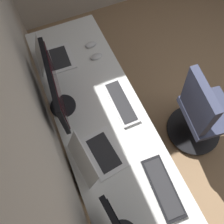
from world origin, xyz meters
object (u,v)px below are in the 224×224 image
(monitor_primary, at_px, (56,88))
(laptop_leftmost, at_px, (52,57))
(keyboard_spare, at_px, (163,188))
(office_chair, at_px, (201,115))
(drawer_pedestal, at_px, (114,167))
(mouse_main, at_px, (97,56))
(mouse_spare, at_px, (91,45))
(keyboard_main, at_px, (121,102))
(laptop_left, at_px, (96,155))

(monitor_primary, xyz_separation_m, laptop_leftmost, (0.46, -0.06, -0.21))
(laptop_leftmost, distance_m, keyboard_spare, 1.35)
(keyboard_spare, xyz_separation_m, office_chair, (0.42, -0.69, -0.28))
(drawer_pedestal, bearing_deg, mouse_main, -13.47)
(monitor_primary, distance_m, laptop_leftmost, 0.51)
(mouse_spare, distance_m, office_chair, 1.17)
(laptop_leftmost, bearing_deg, mouse_main, -108.38)
(laptop_leftmost, distance_m, mouse_main, 0.38)
(monitor_primary, bearing_deg, keyboard_main, -109.54)
(laptop_leftmost, bearing_deg, monitor_primary, 172.70)
(office_chair, bearing_deg, drawer_pedestal, 96.08)
(laptop_left, relative_size, mouse_main, 3.58)
(laptop_left, xyz_separation_m, mouse_spare, (0.96, -0.33, -0.03))
(monitor_primary, bearing_deg, mouse_main, -50.75)
(monitor_primary, xyz_separation_m, mouse_main, (0.34, -0.41, -0.25))
(mouse_spare, bearing_deg, monitor_primary, 139.18)
(laptop_left, distance_m, keyboard_main, 0.47)
(drawer_pedestal, distance_m, monitor_primary, 0.86)
(laptop_leftmost, relative_size, mouse_main, 2.99)
(laptop_left, bearing_deg, office_chair, -87.10)
(mouse_spare, height_order, office_chair, office_chair)
(monitor_primary, relative_size, keyboard_spare, 1.33)
(mouse_main, xyz_separation_m, office_chair, (-0.76, -0.69, -0.29))
(keyboard_main, xyz_separation_m, mouse_spare, (0.63, 0.01, 0.01))
(keyboard_main, distance_m, keyboard_spare, 0.69)
(laptop_leftmost, height_order, keyboard_spare, laptop_leftmost)
(keyboard_main, bearing_deg, mouse_spare, 0.72)
(laptop_left, height_order, mouse_spare, laptop_left)
(drawer_pedestal, distance_m, laptop_left, 0.45)
(laptop_left, xyz_separation_m, keyboard_spare, (-0.37, -0.33, -0.04))
(monitor_primary, distance_m, keyboard_spare, 0.97)
(mouse_main, bearing_deg, laptop_leftmost, 71.62)
(laptop_left, bearing_deg, keyboard_main, -46.32)
(drawer_pedestal, height_order, keyboard_spare, keyboard_spare)
(mouse_main, bearing_deg, keyboard_main, -178.82)
(keyboard_main, distance_m, office_chair, 0.78)
(keyboard_main, bearing_deg, keyboard_spare, 179.08)
(keyboard_spare, relative_size, mouse_main, 4.11)
(drawer_pedestal, relative_size, keyboard_main, 1.65)
(drawer_pedestal, bearing_deg, keyboard_main, -30.28)
(monitor_primary, height_order, mouse_main, monitor_primary)
(monitor_primary, relative_size, office_chair, 0.59)
(keyboard_spare, bearing_deg, mouse_spare, -0.14)
(drawer_pedestal, height_order, keyboard_main, keyboard_main)
(keyboard_spare, bearing_deg, laptop_leftmost, 15.26)
(monitor_primary, height_order, keyboard_main, monitor_primary)
(drawer_pedestal, relative_size, monitor_primary, 1.22)
(laptop_leftmost, relative_size, keyboard_spare, 0.73)
(laptop_left, height_order, keyboard_spare, laptop_left)
(keyboard_main, height_order, keyboard_spare, same)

